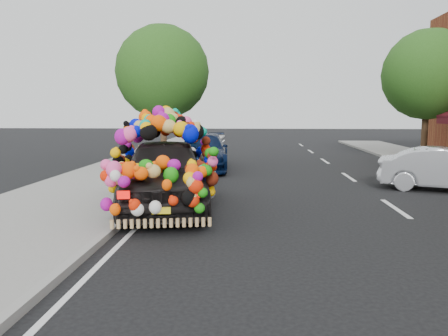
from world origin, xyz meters
name	(u,v)px	position (x,y,z in m)	size (l,w,h in m)	color
ground	(242,206)	(0.00, 0.00, 0.00)	(100.00, 100.00, 0.00)	black
sidewalk	(66,202)	(-4.30, 0.00, 0.06)	(4.00, 60.00, 0.12)	gray
kerb	(145,203)	(-2.35, 0.00, 0.07)	(0.15, 60.00, 0.13)	gray
lane_markings	(395,208)	(3.60, 0.00, 0.01)	(6.00, 50.00, 0.01)	silver
tree_near_sidewalk	(163,72)	(-3.80, 9.50, 4.02)	(4.20, 4.20, 6.13)	#332114
tree_far_b	(428,75)	(8.00, 10.00, 3.89)	(4.00, 4.00, 5.90)	#332114
plush_art_car	(164,158)	(-1.80, -0.23, 1.18)	(3.11, 5.34, 2.29)	black
navy_sedan	(203,152)	(-1.69, 6.78, 0.70)	(1.95, 4.81, 1.40)	black
silver_hatchback	(448,169)	(5.83, 2.50, 0.62)	(1.31, 3.76, 1.24)	#BABCC3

